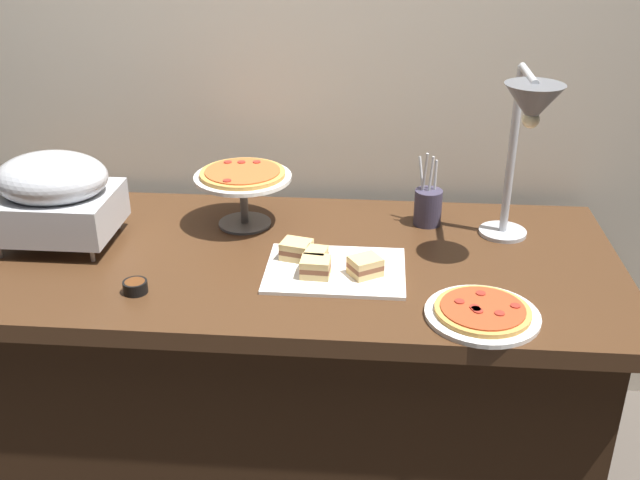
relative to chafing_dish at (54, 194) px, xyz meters
The scene contains 10 objects.
ground_plane 1.11m from the chafing_dish, ahead, with size 8.00×8.00×0.00m, color #4C443D.
back_wall 0.85m from the chafing_dish, 36.51° to the left, with size 4.40×0.04×2.40m, color beige.
buffet_table 0.83m from the chafing_dish, ahead, with size 1.90×0.84×0.76m.
chafing_dish is the anchor object (origin of this frame).
heat_lamp 1.31m from the chafing_dish, ahead, with size 0.15×0.34×0.51m.
pizza_plate_front 1.22m from the chafing_dish, 15.09° to the right, with size 0.28×0.28×0.03m.
pizza_plate_center 0.54m from the chafing_dish, 18.30° to the left, with size 0.29×0.29×0.18m.
sandwich_platter 0.81m from the chafing_dish, ahead, with size 0.37×0.28×0.06m.
sauce_cup_near 0.43m from the chafing_dish, 41.46° to the right, with size 0.06×0.06×0.03m.
utensil_holder 1.09m from the chafing_dish, 11.62° to the left, with size 0.08×0.08×0.23m.
Camera 1 is at (0.27, -1.84, 1.70)m, focal length 41.48 mm.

